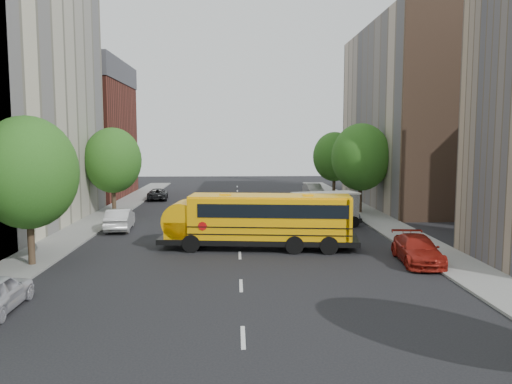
{
  "coord_description": "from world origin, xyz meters",
  "views": [
    {
      "loc": [
        -0.23,
        -30.26,
        6.68
      ],
      "look_at": [
        1.1,
        2.0,
        3.26
      ],
      "focal_mm": 35.0,
      "sensor_mm": 36.0,
      "label": 1
    }
  ],
  "objects": [
    {
      "name": "ground",
      "position": [
        0.0,
        0.0,
        0.0
      ],
      "size": [
        120.0,
        120.0,
        0.0
      ],
      "primitive_type": "plane",
      "color": "black",
      "rests_on": "ground"
    },
    {
      "name": "sidewalk_left",
      "position": [
        -11.5,
        5.0,
        0.06
      ],
      "size": [
        3.0,
        80.0,
        0.12
      ],
      "primitive_type": "cube",
      "color": "slate",
      "rests_on": "ground"
    },
    {
      "name": "sidewalk_right",
      "position": [
        11.5,
        5.0,
        0.06
      ],
      "size": [
        3.0,
        80.0,
        0.12
      ],
      "primitive_type": "cube",
      "color": "slate",
      "rests_on": "ground"
    },
    {
      "name": "lane_markings",
      "position": [
        0.0,
        10.0,
        0.01
      ],
      "size": [
        0.15,
        64.0,
        0.01
      ],
      "primitive_type": "cube",
      "color": "silver",
      "rests_on": "ground"
    },
    {
      "name": "building_left_redbrick",
      "position": [
        -18.0,
        28.0,
        6.5
      ],
      "size": [
        10.0,
        15.0,
        13.0
      ],
      "primitive_type": "cube",
      "color": "maroon",
      "rests_on": "ground"
    },
    {
      "name": "building_right_far",
      "position": [
        18.0,
        20.0,
        9.0
      ],
      "size": [
        10.0,
        22.0,
        18.0
      ],
      "primitive_type": "cube",
      "color": "#B6A28E",
      "rests_on": "ground"
    },
    {
      "name": "building_right_sidewall",
      "position": [
        18.0,
        9.0,
        9.0
      ],
      "size": [
        10.1,
        0.3,
        18.0
      ],
      "primitive_type": "cube",
      "color": "brown",
      "rests_on": "ground"
    },
    {
      "name": "street_tree_1",
      "position": [
        -11.0,
        -4.0,
        4.95
      ],
      "size": [
        5.12,
        5.12,
        7.9
      ],
      "color": "#38281C",
      "rests_on": "ground"
    },
    {
      "name": "street_tree_2",
      "position": [
        -11.0,
        14.0,
        4.83
      ],
      "size": [
        4.99,
        4.99,
        7.71
      ],
      "color": "#38281C",
      "rests_on": "ground"
    },
    {
      "name": "street_tree_4",
      "position": [
        11.0,
        14.0,
        5.08
      ],
      "size": [
        5.25,
        5.25,
        8.1
      ],
      "color": "#38281C",
      "rests_on": "ground"
    },
    {
      "name": "street_tree_5",
      "position": [
        11.0,
        26.0,
        4.7
      ],
      "size": [
        4.86,
        4.86,
        7.51
      ],
      "color": "#38281C",
      "rests_on": "ground"
    },
    {
      "name": "school_bus",
      "position": [
        1.03,
        -0.29,
        1.9
      ],
      "size": [
        12.27,
        4.03,
        3.4
      ],
      "rotation": [
        0.0,
        0.0,
        -0.11
      ],
      "color": "black",
      "rests_on": "ground"
    },
    {
      "name": "safari_truck",
      "position": [
        6.2,
        7.12,
        1.4
      ],
      "size": [
        6.5,
        3.63,
        2.64
      ],
      "rotation": [
        0.0,
        0.0,
        0.25
      ],
      "color": "black",
      "rests_on": "ground"
    },
    {
      "name": "parked_car_1",
      "position": [
        -8.8,
        6.55,
        0.8
      ],
      "size": [
        2.12,
        4.98,
        1.6
      ],
      "primitive_type": "imported",
      "rotation": [
        0.0,
        0.0,
        3.23
      ],
      "color": "silver",
      "rests_on": "ground"
    },
    {
      "name": "parked_car_2",
      "position": [
        -8.86,
        25.01,
        0.64
      ],
      "size": [
        2.56,
        4.79,
        1.28
      ],
      "primitive_type": "imported",
      "rotation": [
        0.0,
        0.0,
        3.24
      ],
      "color": "black",
      "rests_on": "ground"
    },
    {
      "name": "parked_car_3",
      "position": [
        9.6,
        -4.14,
        0.73
      ],
      "size": [
        2.47,
        5.17,
        1.45
      ],
      "primitive_type": "imported",
      "rotation": [
        0.0,
        0.0,
        -0.09
      ],
      "color": "maroon",
      "rests_on": "ground"
    },
    {
      "name": "parked_car_4",
      "position": [
        9.08,
        10.81,
        0.71
      ],
      "size": [
        1.77,
        4.18,
        1.41
      ],
      "primitive_type": "imported",
      "rotation": [
        0.0,
        0.0,
        -0.02
      ],
      "color": "#323A58",
      "rests_on": "ground"
    },
    {
      "name": "parked_car_5",
      "position": [
        8.8,
        27.07,
        0.78
      ],
      "size": [
        1.99,
        4.84,
        1.56
      ],
      "primitive_type": "imported",
      "rotation": [
        0.0,
        0.0,
        0.07
      ],
      "color": "gray",
      "rests_on": "ground"
    }
  ]
}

